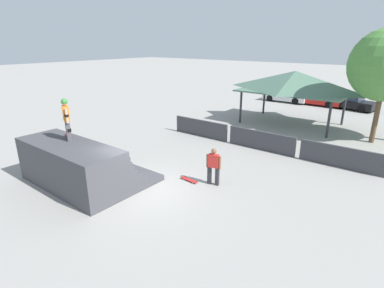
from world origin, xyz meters
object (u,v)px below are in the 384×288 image
(skateboard_on_ground, at_px, (189,180))
(parked_car_red, at_px, (317,99))
(parked_car_white, at_px, (285,96))
(skater_on_deck, at_px, (66,117))
(parked_car_black, at_px, (351,102))
(skateboard_on_deck, at_px, (69,135))
(bystander_walking, at_px, (214,165))

(skateboard_on_ground, height_order, parked_car_red, parked_car_red)
(skateboard_on_ground, bearing_deg, parked_car_white, -75.78)
(skater_on_deck, height_order, parked_car_black, skater_on_deck)
(skateboard_on_ground, xyz_separation_m, parked_car_white, (-3.62, 20.14, 0.54))
(skater_on_deck, height_order, skateboard_on_deck, skater_on_deck)
(parked_car_red, xyz_separation_m, parked_car_black, (2.96, -0.01, -0.00))
(skater_on_deck, distance_m, parked_car_white, 23.23)
(skateboard_on_deck, distance_m, bystander_walking, 6.30)
(skater_on_deck, distance_m, parked_car_red, 23.67)
(bystander_walking, bearing_deg, parked_car_white, -90.67)
(skateboard_on_deck, xyz_separation_m, parked_car_red, (3.68, 23.13, -1.30))
(parked_car_white, relative_size, parked_car_red, 0.96)
(skater_on_deck, bearing_deg, skateboard_on_deck, 178.07)
(skateboard_on_ground, relative_size, parked_car_red, 0.19)
(skateboard_on_deck, relative_size, parked_car_black, 0.18)
(bystander_walking, distance_m, parked_car_white, 20.31)
(skater_on_deck, xyz_separation_m, parked_car_red, (3.27, 23.34, -2.23))
(skateboard_on_deck, distance_m, parked_car_red, 23.45)
(skateboard_on_deck, relative_size, parked_car_red, 0.18)
(bystander_walking, bearing_deg, skateboard_on_ground, 6.10)
(skateboard_on_ground, distance_m, parked_car_red, 20.38)
(skateboard_on_ground, bearing_deg, parked_car_red, -84.09)
(skateboard_on_deck, bearing_deg, parked_car_red, 105.79)
(bystander_walking, xyz_separation_m, parked_car_red, (-1.69, 19.99, -0.29))
(skater_on_deck, distance_m, skateboard_on_ground, 5.67)
(parked_car_red, bearing_deg, bystander_walking, -82.88)
(skater_on_deck, bearing_deg, parked_car_red, 107.54)
(skater_on_deck, xyz_separation_m, bystander_walking, (4.96, 3.35, -1.94))
(skater_on_deck, xyz_separation_m, parked_car_white, (0.32, 23.12, -2.23))
(skateboard_on_deck, xyz_separation_m, parked_car_black, (6.64, 23.11, -1.30))
(bystander_walking, distance_m, parked_car_red, 20.06)
(skateboard_on_deck, height_order, skateboard_on_ground, skateboard_on_deck)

